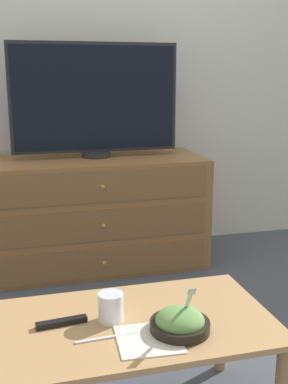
{
  "coord_description": "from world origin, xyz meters",
  "views": [
    {
      "loc": [
        -0.54,
        -3.13,
        1.15
      ],
      "look_at": [
        -0.08,
        -1.42,
        0.72
      ],
      "focal_mm": 45.0,
      "sensor_mm": 36.0,
      "label": 1
    }
  ],
  "objects": [
    {
      "name": "coffee_table",
      "position": [
        -0.21,
        -1.77,
        0.33
      ],
      "size": [
        0.89,
        0.52,
        0.39
      ],
      "color": "tan",
      "rests_on": "ground_plane"
    },
    {
      "name": "drink_cup",
      "position": [
        -0.28,
        -1.75,
        0.43
      ],
      "size": [
        0.08,
        0.08,
        0.09
      ],
      "color": "beige",
      "rests_on": "coffee_table"
    },
    {
      "name": "wall_back",
      "position": [
        0.0,
        0.03,
        1.3
      ],
      "size": [
        12.0,
        0.05,
        2.6
      ],
      "color": "silver",
      "rests_on": "ground_plane"
    },
    {
      "name": "dresser",
      "position": [
        -0.1,
        -0.31,
        0.34
      ],
      "size": [
        1.32,
        0.57,
        0.67
      ],
      "color": "olive",
      "rests_on": "ground_plane"
    },
    {
      "name": "tv",
      "position": [
        -0.08,
        -0.27,
        1.01
      ],
      "size": [
        1.0,
        0.17,
        0.67
      ],
      "color": "#232328",
      "rests_on": "dresser"
    },
    {
      "name": "ground_plane",
      "position": [
        0.0,
        0.0,
        0.0
      ],
      "size": [
        12.0,
        12.0,
        0.0
      ],
      "primitive_type": "plane",
      "color": "#474C56"
    },
    {
      "name": "knife",
      "position": [
        -0.31,
        -1.85,
        0.39
      ],
      "size": [
        0.19,
        0.02,
        0.01
      ],
      "color": "silver",
      "rests_on": "coffee_table"
    },
    {
      "name": "takeout_bowl",
      "position": [
        -0.09,
        -1.87,
        0.42
      ],
      "size": [
        0.19,
        0.19,
        0.17
      ],
      "color": "black",
      "rests_on": "coffee_table"
    },
    {
      "name": "napkin",
      "position": [
        -0.19,
        -1.89,
        0.39
      ],
      "size": [
        0.2,
        0.2,
        0.0
      ],
      "color": "silver",
      "rests_on": "coffee_table"
    },
    {
      "name": "remote_control",
      "position": [
        -0.43,
        -1.74,
        0.4
      ],
      "size": [
        0.16,
        0.04,
        0.02
      ],
      "color": "black",
      "rests_on": "coffee_table"
    }
  ]
}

